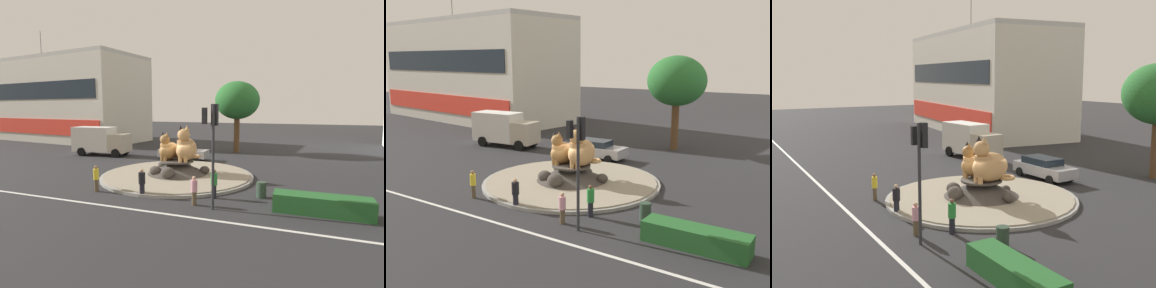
% 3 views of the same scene
% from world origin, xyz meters
% --- Properties ---
extents(ground_plane, '(160.00, 160.00, 0.00)m').
position_xyz_m(ground_plane, '(0.00, 0.00, 0.00)').
color(ground_plane, '#28282B').
extents(lane_centreline, '(112.00, 0.20, 0.01)m').
position_xyz_m(lane_centreline, '(0.00, -7.40, 0.00)').
color(lane_centreline, silver).
rests_on(lane_centreline, ground).
extents(roundabout_island, '(11.09, 11.09, 1.22)m').
position_xyz_m(roundabout_island, '(-0.01, -0.02, 0.38)').
color(roundabout_island, gray).
rests_on(roundabout_island, ground).
extents(cat_statue_tabby, '(1.66, 2.08, 2.11)m').
position_xyz_m(cat_statue_tabby, '(-0.68, -0.04, 2.00)').
color(cat_statue_tabby, '#9E703D').
rests_on(cat_statue_tabby, roundabout_island).
extents(cat_statue_calico, '(1.74, 2.79, 2.64)m').
position_xyz_m(cat_statue_calico, '(0.69, 0.04, 2.19)').
color(cat_statue_calico, tan).
rests_on(cat_statue_calico, roundabout_island).
extents(traffic_light_mast, '(0.72, 0.52, 5.24)m').
position_xyz_m(traffic_light_mast, '(4.45, -5.88, 3.83)').
color(traffic_light_mast, '#2D2D33').
rests_on(traffic_light_mast, ground).
extents(shophouse_block, '(28.24, 13.83, 17.94)m').
position_xyz_m(shophouse_block, '(-27.67, 17.81, 6.30)').
color(shophouse_block, beige).
rests_on(shophouse_block, ground).
extents(clipped_hedge_strip, '(4.45, 1.20, 0.90)m').
position_xyz_m(clipped_hedge_strip, '(9.59, -4.78, 0.45)').
color(clipped_hedge_strip, '#235B28').
rests_on(clipped_hedge_strip, ground).
extents(broadleaf_tree_behind_island, '(4.98, 4.98, 8.03)m').
position_xyz_m(broadleaf_tree_behind_island, '(1.51, 13.47, 5.86)').
color(broadleaf_tree_behind_island, brown).
rests_on(broadleaf_tree_behind_island, ground).
extents(pedestrian_black_shirt, '(0.39, 0.39, 1.61)m').
position_xyz_m(pedestrian_black_shirt, '(0.11, -5.30, 0.84)').
color(pedestrian_black_shirt, black).
rests_on(pedestrian_black_shirt, ground).
extents(pedestrian_green_shirt, '(0.37, 0.37, 1.65)m').
position_xyz_m(pedestrian_green_shirt, '(4.06, -4.17, 0.87)').
color(pedestrian_green_shirt, black).
rests_on(pedestrian_green_shirt, ground).
extents(pedestrian_pink_shirt, '(0.34, 0.34, 1.55)m').
position_xyz_m(pedestrian_pink_shirt, '(3.44, -5.69, 0.81)').
color(pedestrian_pink_shirt, brown).
rests_on(pedestrian_pink_shirt, ground).
extents(pedestrian_yellow_shirt, '(0.32, 0.32, 1.61)m').
position_xyz_m(pedestrian_yellow_shirt, '(-2.99, -5.41, 0.86)').
color(pedestrian_yellow_shirt, brown).
rests_on(pedestrian_yellow_shirt, ground).
extents(sedan_on_far_lane, '(4.78, 2.19, 1.50)m').
position_xyz_m(sedan_on_far_lane, '(-2.31, 6.66, 0.80)').
color(sedan_on_far_lane, '#99999E').
rests_on(sedan_on_far_lane, ground).
extents(delivery_box_truck, '(6.23, 2.91, 3.03)m').
position_xyz_m(delivery_box_truck, '(-11.71, 6.28, 1.62)').
color(delivery_box_truck, '#B7AD99').
rests_on(delivery_box_truck, ground).
extents(litter_bin, '(0.56, 0.56, 0.90)m').
position_xyz_m(litter_bin, '(6.54, -3.10, 0.45)').
color(litter_bin, '#2D4233').
rests_on(litter_bin, ground).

